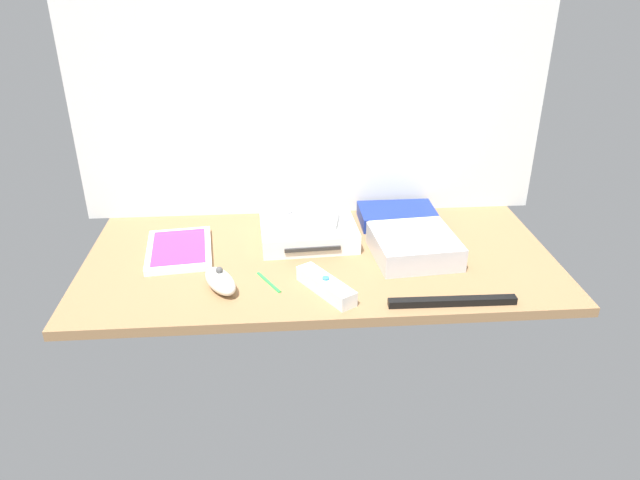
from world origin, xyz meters
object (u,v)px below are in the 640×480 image
object	(u,v)px
remote_wand	(325,286)
remote_classic_pad	(305,218)
network_router	(397,216)
sensor_bar	(452,301)
game_console	(308,233)
remote_nunchuk	(220,281)
mini_computer	(414,245)
game_case	(179,250)
stylus_pen	(269,281)

from	to	relation	value
remote_wand	remote_classic_pad	xyz separation A→B (cm)	(-2.45, 23.40, 3.90)
network_router	sensor_bar	distance (cm)	37.19
game_console	remote_nunchuk	size ratio (longest dim) A/B	2.01
mini_computer	sensor_bar	world-z (taller)	mini_computer
network_router	remote_wand	world-z (taller)	same
mini_computer	sensor_bar	bearing A→B (deg)	-81.10
remote_classic_pad	mini_computer	bearing A→B (deg)	-13.20
remote_wand	sensor_bar	world-z (taller)	remote_wand
remote_classic_pad	game_console	bearing A→B (deg)	-52.41
mini_computer	game_case	xyz separation A→B (cm)	(-50.41, 5.54, -1.88)
game_case	remote_wand	size ratio (longest dim) A/B	1.41
game_console	sensor_bar	world-z (taller)	game_console
remote_nunchuk	remote_wand	bearing A→B (deg)	-36.08
game_console	remote_nunchuk	xyz separation A→B (cm)	(-18.13, -19.79, -0.16)
remote_classic_pad	sensor_bar	xyz separation A→B (cm)	(25.70, -29.43, -4.71)
remote_wand	game_console	bearing A→B (deg)	62.95
remote_classic_pad	remote_nunchuk	bearing A→B (deg)	-119.22
network_router	remote_wand	xyz separation A→B (cm)	(-20.06, -31.01, -0.19)
game_console	game_case	xyz separation A→B (cm)	(-28.31, -3.39, -1.44)
sensor_bar	stylus_pen	world-z (taller)	sensor_bar
mini_computer	remote_wand	world-z (taller)	mini_computer
game_case	remote_nunchuk	xyz separation A→B (cm)	(10.18, -16.40, 1.28)
game_console	remote_nunchuk	world-z (taller)	remote_nunchuk
sensor_bar	remote_nunchuk	bearing A→B (deg)	169.82
remote_wand	mini_computer	bearing A→B (deg)	1.52
game_case	network_router	distance (cm)	51.70
remote_wand	stylus_pen	bearing A→B (deg)	125.33
remote_nunchuk	stylus_pen	world-z (taller)	remote_nunchuk
remote_nunchuk	network_router	bearing A→B (deg)	6.42
remote_classic_pad	stylus_pen	world-z (taller)	remote_classic_pad
game_console	stylus_pen	world-z (taller)	game_console
game_case	network_router	bearing A→B (deg)	7.13
game_case	remote_wand	bearing A→B (deg)	-38.46
game_console	remote_nunchuk	distance (cm)	26.84
remote_wand	remote_classic_pad	bearing A→B (deg)	64.12
sensor_bar	remote_classic_pad	bearing A→B (deg)	132.07
network_router	remote_nunchuk	size ratio (longest dim) A/B	1.66
game_console	remote_wand	distance (cm)	22.35
game_case	stylus_pen	distance (cm)	24.17
remote_wand	stylus_pen	xyz separation A→B (cm)	(-10.75, 4.52, -1.16)
remote_wand	remote_classic_pad	world-z (taller)	remote_classic_pad
mini_computer	network_router	distance (cm)	17.71
game_case	sensor_bar	world-z (taller)	game_case
remote_wand	stylus_pen	distance (cm)	11.71
remote_nunchuk	remote_classic_pad	size ratio (longest dim) A/B	0.70
network_router	remote_nunchuk	bearing A→B (deg)	-145.00
game_case	network_router	xyz separation A→B (cm)	(50.25, 12.14, 0.94)
mini_computer	remote_nunchuk	world-z (taller)	mini_computer
network_router	remote_classic_pad	world-z (taller)	remote_classic_pad
game_console	remote_wand	bearing A→B (deg)	-88.43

